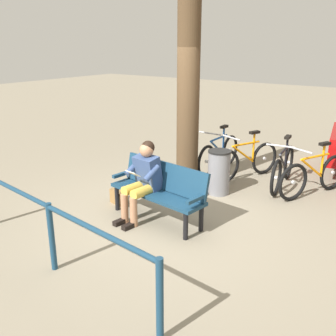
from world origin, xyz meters
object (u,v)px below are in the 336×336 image
bench (160,187)px  litter_bin (219,172)px  person_reading (143,177)px  bicycle_silver (314,176)px  handbag (118,197)px  bicycle_purple (283,168)px  bicycle_red (246,161)px  bicycle_blue (219,154)px  tree_trunk (188,96)px

bench → litter_bin: (-0.24, -1.43, -0.11)m
person_reading → bicycle_silver: bearing=-119.5°
handbag → bicycle_silver: 3.42m
bicycle_purple → bicycle_red: size_ratio=1.07×
person_reading → bicycle_purple: bearing=-108.8°
handbag → bicycle_blue: bicycle_blue is taller
bicycle_red → bicycle_blue: (0.66, -0.12, 0.00)m
person_reading → bicycle_blue: person_reading is taller
person_reading → bicycle_blue: (0.14, -2.69, -0.31)m
handbag → bicycle_silver: (-2.55, -2.27, 0.24)m
handbag → tree_trunk: (-0.48, -1.39, 1.56)m
person_reading → handbag: size_ratio=4.00×
litter_bin → bicycle_silver: 1.66m
tree_trunk → bicycle_purple: bearing=-146.6°
bicycle_purple → bicycle_red: 0.75m
tree_trunk → litter_bin: bearing=179.5°
bicycle_blue → bench: bearing=8.4°
litter_bin → bicycle_silver: size_ratio=0.51×
bicycle_silver → bicycle_red: (1.34, -0.13, 0.00)m
bicycle_blue → handbag: bearing=-11.9°
bench → bicycle_blue: size_ratio=0.98×
litter_bin → bicycle_purple: 1.28m
bench → tree_trunk: 1.90m
litter_bin → bicycle_silver: bicycle_silver is taller
handbag → bicycle_red: 2.69m
bench → bicycle_silver: size_ratio=1.06×
bicycle_red → bicycle_blue: 0.67m
bicycle_silver → bicycle_blue: bearing=-72.3°
bicycle_silver → bicycle_red: same height
bench → person_reading: bearing=39.9°
bench → bicycle_red: bicycle_red is taller
handbag → bicycle_red: bearing=-116.8°
person_reading → litter_bin: size_ratio=1.52×
tree_trunk → bench: bearing=106.6°
bicycle_purple → bicycle_blue: size_ratio=1.00×
tree_trunk → bicycle_red: bearing=-126.1°
litter_bin → bicycle_purple: (-0.81, -0.98, -0.04)m
handbag → bench: bearing=177.4°
bench → bicycle_silver: bearing=-117.7°
bench → bicycle_blue: bicycle_blue is taller
litter_bin → bicycle_red: size_ratio=0.50×
bicycle_red → bicycle_silver: bearing=107.6°
handbag → litter_bin: bearing=-129.6°
person_reading → bicycle_silver: person_reading is taller
bicycle_red → bicycle_blue: same height
handbag → tree_trunk: size_ratio=0.09×
bicycle_silver → bicycle_purple: (0.59, -0.10, 0.00)m
bench → bicycle_purple: bearing=-105.9°
bicycle_red → person_reading: bearing=11.5°
bench → bicycle_silver: bicycle_silver is taller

